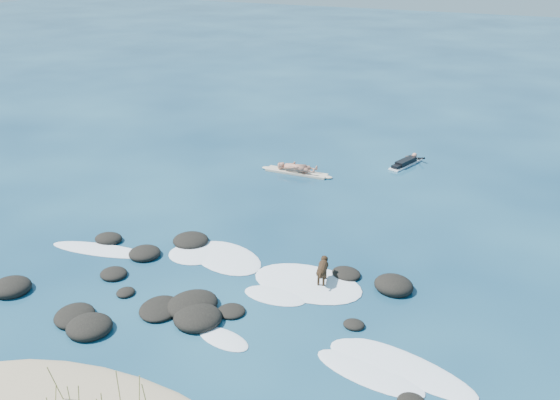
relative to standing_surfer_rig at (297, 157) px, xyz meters
The scene contains 6 objects.
ground 9.48m from the standing_surfer_rig, 75.36° to the right, with size 160.00×160.00×0.00m, color #0A2642.
reef_rocks 11.66m from the standing_surfer_rig, 87.57° to the right, with size 14.38×7.44×0.56m.
breaking_foam 10.97m from the standing_surfer_rig, 69.37° to the right, with size 15.56×6.19×0.12m.
standing_surfer_rig is the anchor object (origin of this frame).
paddling_surfer_rig 5.51m from the standing_surfer_rig, 37.09° to the left, with size 1.37×2.48×0.43m.
dog 10.03m from the standing_surfer_rig, 61.64° to the right, with size 0.50×1.24×0.80m.
Camera 1 is at (8.52, -16.04, 10.30)m, focal length 40.00 mm.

